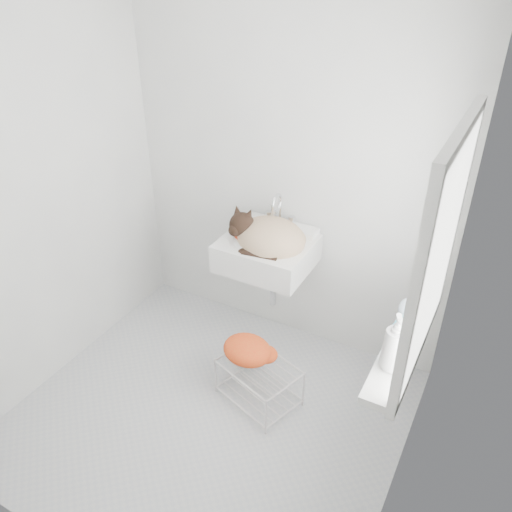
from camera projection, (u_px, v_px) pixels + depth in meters
The scene contains 15 objects.
floor at pixel (210, 415), 3.13m from camera, with size 2.20×2.00×0.02m, color #BEBEBF.
back_wall at pixel (287, 167), 3.23m from camera, with size 2.20×0.02×2.50m, color white.
right_wall at pixel (429, 300), 2.03m from camera, with size 0.02×2.00×2.50m, color white.
left_wall at pixel (36, 191), 2.93m from camera, with size 0.02×2.00×2.50m, color white.
window_glass at pixel (441, 254), 2.14m from camera, with size 0.01×0.80×1.00m, color white.
window_frame at pixel (437, 254), 2.14m from camera, with size 0.04×0.90×1.10m, color white.
windowsill at pixel (404, 344), 2.44m from camera, with size 0.16×0.88×0.04m, color white.
sink at pixel (267, 241), 3.24m from camera, with size 0.56×0.49×0.22m, color white.
faucet at pixel (280, 209), 3.31m from camera, with size 0.20×0.14×0.20m, color silver, non-canonical shape.
cat at pixel (268, 237), 3.20m from camera, with size 0.49×0.41×0.29m.
wire_rack at pixel (259, 381), 3.17m from camera, with size 0.45×0.32×0.27m, color silver.
towel at pixel (247, 354), 3.15m from camera, with size 0.32×0.22×0.13m, color orange.
bottle_a at pixel (390, 367), 2.28m from camera, with size 0.09×0.09×0.24m, color silver.
bottle_b at pixel (399, 348), 2.39m from camera, with size 0.09×0.09×0.20m, color teal.
bottle_c at pixel (411, 321), 2.56m from camera, with size 0.15×0.15×0.19m, color silver.
Camera 1 is at (1.28, -1.77, 2.46)m, focal length 36.20 mm.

